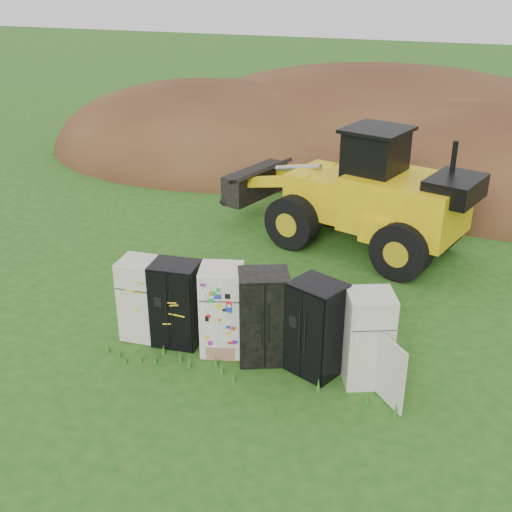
{
  "coord_description": "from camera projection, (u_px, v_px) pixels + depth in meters",
  "views": [
    {
      "loc": [
        3.94,
        -10.39,
        7.36
      ],
      "look_at": [
        -0.54,
        2.0,
        1.31
      ],
      "focal_mm": 45.0,
      "sensor_mm": 36.0,
      "label": 1
    }
  ],
  "objects": [
    {
      "name": "fridge_dark_mid",
      "position": [
        264.0,
        317.0,
        12.71
      ],
      "size": [
        1.22,
        1.12,
        1.92
      ],
      "primitive_type": null,
      "rotation": [
        0.0,
        0.0,
        0.41
      ],
      "color": "black",
      "rests_on": "ground"
    },
    {
      "name": "ground",
      "position": [
        248.0,
        356.0,
        13.17
      ],
      "size": [
        120.0,
        120.0,
        0.0
      ],
      "primitive_type": "plane",
      "color": "#1E5015",
      "rests_on": "ground"
    },
    {
      "name": "fridge_sticker",
      "position": [
        222.0,
        310.0,
        12.98
      ],
      "size": [
        1.02,
        0.98,
        1.9
      ],
      "primitive_type": null,
      "rotation": [
        0.0,
        0.0,
        0.27
      ],
      "color": "white",
      "rests_on": "ground"
    },
    {
      "name": "dirt_mound_back",
      "position": [
        383.0,
        147.0,
        28.09
      ],
      "size": [
        20.51,
        13.67,
        6.96
      ],
      "primitive_type": "ellipsoid",
      "color": "#422315",
      "rests_on": "ground"
    },
    {
      "name": "fridge_black_right",
      "position": [
        316.0,
        328.0,
        12.32
      ],
      "size": [
        1.19,
        1.11,
        1.92
      ],
      "primitive_type": null,
      "rotation": [
        0.0,
        0.0,
        -0.4
      ],
      "color": "black",
      "rests_on": "ground"
    },
    {
      "name": "wheel_loader",
      "position": [
        344.0,
        185.0,
        17.79
      ],
      "size": [
        7.67,
        4.83,
        3.46
      ],
      "primitive_type": null,
      "rotation": [
        0.0,
        0.0,
        -0.29
      ],
      "color": "yellow",
      "rests_on": "ground"
    },
    {
      "name": "dirt_mound_left",
      "position": [
        212.0,
        152.0,
        27.36
      ],
      "size": [
        14.11,
        10.59,
        5.95
      ],
      "primitive_type": "ellipsoid",
      "color": "#422315",
      "rests_on": "ground"
    },
    {
      "name": "fridge_black_side",
      "position": [
        176.0,
        304.0,
        13.3
      ],
      "size": [
        1.02,
        0.84,
        1.82
      ],
      "primitive_type": null,
      "rotation": [
        0.0,
        0.0,
        0.1
      ],
      "color": "black",
      "rests_on": "ground"
    },
    {
      "name": "fridge_open_door",
      "position": [
        368.0,
        338.0,
        12.02
      ],
      "size": [
        1.09,
        1.05,
        1.88
      ],
      "primitive_type": null,
      "rotation": [
        0.0,
        0.0,
        0.4
      ],
      "color": "silver",
      "rests_on": "ground"
    },
    {
      "name": "dirt_mound_right",
      "position": [
        501.0,
        191.0,
        22.7
      ],
      "size": [
        13.05,
        9.57,
        5.98
      ],
      "primitive_type": "ellipsoid",
      "color": "#422315",
      "rests_on": "ground"
    },
    {
      "name": "fridge_leftmost",
      "position": [
        141.0,
        298.0,
        13.55
      ],
      "size": [
        0.84,
        0.81,
        1.78
      ],
      "primitive_type": null,
      "rotation": [
        0.0,
        0.0,
        0.07
      ],
      "color": "silver",
      "rests_on": "ground"
    }
  ]
}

